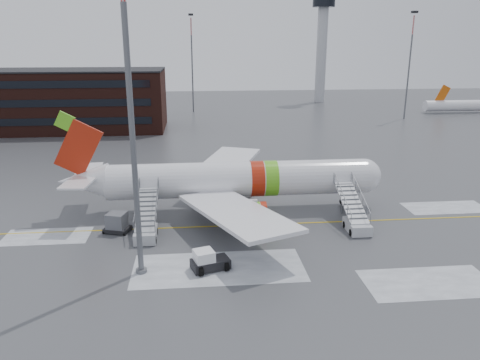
{
  "coord_description": "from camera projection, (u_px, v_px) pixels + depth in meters",
  "views": [
    {
      "loc": [
        -7.58,
        -44.69,
        17.95
      ],
      "look_at": [
        -3.12,
        1.63,
        4.0
      ],
      "focal_mm": 35.0,
      "sensor_mm": 36.0,
      "label": 1
    }
  ],
  "objects": [
    {
      "name": "ground",
      "position": [
        271.0,
        221.0,
        48.46
      ],
      "size": [
        260.0,
        260.0,
        0.0
      ],
      "primitive_type": "plane",
      "color": "#494C4F",
      "rests_on": "ground"
    },
    {
      "name": "control_tower",
      "position": [
        322.0,
        37.0,
        136.42
      ],
      "size": [
        6.4,
        6.4,
        30.0
      ],
      "color": "#B2B5BA",
      "rests_on": "ground"
    },
    {
      "name": "airstair_fwd",
      "position": [
        355.0,
        219.0,
        46.11
      ],
      "size": [
        2.05,
        7.7,
        3.48
      ],
      "color": "#B7BABF",
      "rests_on": "ground"
    },
    {
      "name": "uld_container",
      "position": [
        117.0,
        223.0,
        45.38
      ],
      "size": [
        2.77,
        2.34,
        1.93
      ],
      "color": "black",
      "rests_on": "ground"
    },
    {
      "name": "airliner",
      "position": [
        230.0,
        180.0,
        50.57
      ],
      "size": [
        35.03,
        32.97,
        11.18
      ],
      "color": "white",
      "rests_on": "ground"
    },
    {
      "name": "pushback_tug",
      "position": [
        208.0,
        261.0,
        37.89
      ],
      "size": [
        3.39,
        2.92,
        1.74
      ],
      "color": "black",
      "rests_on": "ground"
    },
    {
      "name": "terminal_building",
      "position": [
        10.0,
        100.0,
        94.98
      ],
      "size": [
        62.0,
        16.11,
        12.3
      ],
      "color": "#3F1E16",
      "rests_on": "ground"
    },
    {
      "name": "light_mast_far_n",
      "position": [
        192.0,
        57.0,
        118.13
      ],
      "size": [
        1.2,
        1.2,
        24.25
      ],
      "color": "#595B60",
      "rests_on": "ground"
    },
    {
      "name": "distant_aircraft",
      "position": [
        480.0,
        116.0,
        115.22
      ],
      "size": [
        35.0,
        18.0,
        8.0
      ],
      "primitive_type": null,
      "color": "#D8590C",
      "rests_on": "ground"
    },
    {
      "name": "airstair_aft",
      "position": [
        146.0,
        226.0,
        44.25
      ],
      "size": [
        2.05,
        7.7,
        3.48
      ],
      "color": "#A4A7AB",
      "rests_on": "ground"
    },
    {
      "name": "light_mast_near",
      "position": [
        130.0,
        106.0,
        33.84
      ],
      "size": [
        1.2,
        1.2,
        25.82
      ],
      "color": "#595B60",
      "rests_on": "ground"
    },
    {
      "name": "light_mast_far_ne",
      "position": [
        410.0,
        59.0,
        107.46
      ],
      "size": [
        1.2,
        1.2,
        24.25
      ],
      "color": "#595B60",
      "rests_on": "ground"
    }
  ]
}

